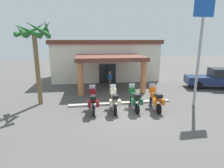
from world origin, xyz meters
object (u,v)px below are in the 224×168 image
object	(u,v)px
motorcycle_maroon	(93,101)
pedestrian	(110,78)
motel_building	(105,59)
motorcycle_orange	(156,100)
roadside_sign	(201,37)
motorcycle_cream	(114,101)
palm_tree_roadside	(35,40)
motorcycle_green	(135,100)
pickup_truck_navy	(215,79)

from	to	relation	value
motorcycle_maroon	pedestrian	bearing A→B (deg)	-17.68
motel_building	motorcycle_orange	distance (m)	11.45
motorcycle_maroon	roadside_sign	xyz separation A→B (m)	(7.27, 0.03, 4.07)
motel_building	motorcycle_cream	bearing A→B (deg)	-92.28
motorcycle_orange	pedestrian	world-z (taller)	pedestrian
motel_building	palm_tree_roadside	size ratio (longest dim) A/B	2.07
motorcycle_cream	pedestrian	world-z (taller)	pedestrian
motel_building	roadside_sign	distance (m)	12.20
motorcycle_green	palm_tree_roadside	bearing A→B (deg)	73.07
pedestrian	roadside_sign	world-z (taller)	roadside_sign
motorcycle_green	pedestrian	xyz separation A→B (m)	(-0.76, 6.00, 0.24)
motorcycle_maroon	roadside_sign	world-z (taller)	roadside_sign
motorcycle_maroon	pedestrian	distance (m)	6.26
motorcycle_maroon	palm_tree_roadside	xyz separation A→B (m)	(-3.74, 2.14, 3.88)
motorcycle_cream	motorcycle_orange	bearing A→B (deg)	-90.83
pedestrian	pickup_truck_navy	xyz separation A→B (m)	(10.11, -1.75, -0.00)
motorcycle_green	roadside_sign	xyz separation A→B (m)	(4.48, 0.11, 4.07)
roadside_sign	pickup_truck_navy	bearing A→B (deg)	40.36
motorcycle_orange	palm_tree_roadside	world-z (taller)	palm_tree_roadside
palm_tree_roadside	roadside_sign	world-z (taller)	roadside_sign
motorcycle_maroon	pickup_truck_navy	world-z (taller)	pickup_truck_navy
motorcycle_maroon	pickup_truck_navy	xyz separation A→B (m)	(12.14, 4.16, 0.24)
roadside_sign	pedestrian	bearing A→B (deg)	131.74
motel_building	palm_tree_roadside	distance (m)	10.72
motel_building	motorcycle_orange	bearing A→B (deg)	-77.97
motorcycle_orange	palm_tree_roadside	bearing A→B (deg)	77.18
motel_building	motorcycle_cream	distance (m)	11.04
pedestrian	motorcycle_green	bearing A→B (deg)	-23.65
motorcycle_cream	roadside_sign	xyz separation A→B (m)	(5.88, 0.11, 4.07)
motorcycle_cream	palm_tree_roadside	distance (m)	6.81
pickup_truck_navy	palm_tree_roadside	distance (m)	16.42
motorcycle_cream	roadside_sign	distance (m)	7.15
motorcycle_maroon	motorcycle_orange	bearing A→B (deg)	-93.13
palm_tree_roadside	roadside_sign	size ratio (longest dim) A/B	0.84
pedestrian	palm_tree_roadside	size ratio (longest dim) A/B	0.27
motorcycle_green	roadside_sign	bearing A→B (deg)	-86.76
pedestrian	pickup_truck_navy	bearing A→B (deg)	49.26
motorcycle_orange	pickup_truck_navy	xyz separation A→B (m)	(7.95, 4.48, 0.24)
motorcycle_maroon	motorcycle_orange	distance (m)	4.20
motorcycle_maroon	motorcycle_green	world-z (taller)	same
motel_building	motorcycle_maroon	bearing A→B (deg)	-99.56
pickup_truck_navy	motorcycle_maroon	bearing A→B (deg)	-145.04
motorcycle_maroon	roadside_sign	bearing A→B (deg)	-88.53
motorcycle_orange	palm_tree_roadside	size ratio (longest dim) A/B	0.37
motorcycle_orange	roadside_sign	distance (m)	5.12
pickup_truck_navy	palm_tree_roadside	size ratio (longest dim) A/B	0.92
motorcycle_orange	pickup_truck_navy	bearing A→B (deg)	-56.21
motel_building	pickup_truck_navy	bearing A→B (deg)	-32.08
motorcycle_green	pickup_truck_navy	size ratio (longest dim) A/B	0.40
pickup_truck_navy	roadside_sign	world-z (taller)	roadside_sign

